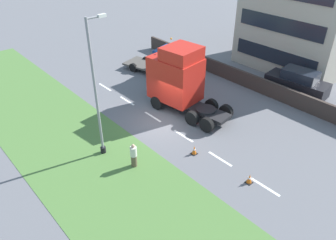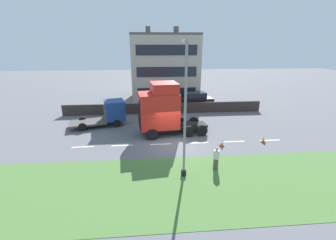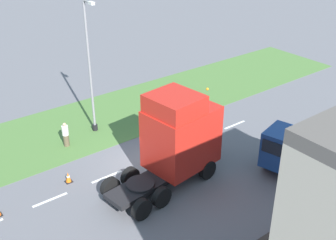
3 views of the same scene
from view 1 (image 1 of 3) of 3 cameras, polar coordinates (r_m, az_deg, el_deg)
The scene contains 12 objects.
ground_plane at distance 23.16m, azimuth -1.26°, elevation -0.32°, with size 120.00×120.00×0.00m, color slate.
grass_verge at distance 20.54m, azimuth -14.18°, elevation -6.32°, with size 7.00×44.00×0.01m.
lane_markings at distance 22.71m, azimuth -0.11°, elevation -1.04°, with size 0.16×17.80×0.00m.
boundary_wall at distance 28.76m, azimuth 12.61°, elevation 7.22°, with size 0.25×24.00×1.28m.
building_block at distance 34.08m, azimuth 23.38°, elevation 16.73°, with size 9.61×9.29×10.56m.
lorry_cab at distance 23.77m, azimuth 1.77°, elevation 7.23°, with size 3.31×6.54×4.97m.
flatbed_truck at distance 29.60m, azimuth -0.66°, elevation 10.24°, with size 3.50×5.87×2.54m.
parked_car at distance 28.18m, azimuth 21.58°, elevation 6.02°, with size 2.36×4.94×2.16m.
lamp_post at distance 18.65m, azimuth -12.20°, elevation 3.90°, with size 1.28×0.33×8.27m.
pedestrian at distance 18.96m, azimuth -5.99°, elevation -6.18°, with size 0.39×0.39×1.55m.
traffic_cone_lead at distance 18.62m, azimuth 14.00°, elevation -9.90°, with size 0.36×0.36×0.58m.
traffic_cone_trailing at distance 20.09m, azimuth 4.59°, elevation -5.24°, with size 0.36×0.36×0.58m.
Camera 1 is at (-12.53, -14.91, 12.53)m, focal length 35.00 mm.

